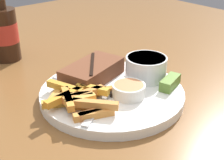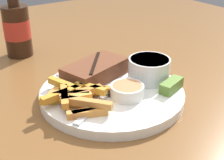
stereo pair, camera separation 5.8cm
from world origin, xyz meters
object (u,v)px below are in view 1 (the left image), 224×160
(pickle_spear, at_px, (170,82))
(beer_bottle, at_px, (4,31))
(dinner_plate, at_px, (112,94))
(fork_utensil, at_px, (99,107))
(dipping_sauce_cup, at_px, (129,90))
(knife_utensil, at_px, (94,88))
(steak_portion, at_px, (91,72))
(coleslaw_cup, at_px, (146,66))

(pickle_spear, bearing_deg, beer_bottle, 112.82)
(dinner_plate, xyz_separation_m, pickle_spear, (0.09, -0.07, 0.02))
(fork_utensil, bearing_deg, pickle_spear, -41.41)
(dinner_plate, xyz_separation_m, dipping_sauce_cup, (0.01, -0.04, 0.02))
(pickle_spear, xyz_separation_m, knife_utensil, (-0.12, 0.09, -0.01))
(pickle_spear, bearing_deg, fork_utensil, 168.82)
(dipping_sauce_cup, distance_m, pickle_spear, 0.09)
(steak_portion, distance_m, pickle_spear, 0.16)
(knife_utensil, bearing_deg, pickle_spear, -142.96)
(coleslaw_cup, relative_size, knife_utensil, 0.51)
(pickle_spear, relative_size, beer_bottle, 0.30)
(coleslaw_cup, height_order, pickle_spear, coleslaw_cup)
(coleslaw_cup, distance_m, pickle_spear, 0.06)
(pickle_spear, xyz_separation_m, beer_bottle, (-0.16, 0.38, 0.04))
(steak_portion, xyz_separation_m, beer_bottle, (-0.06, 0.25, 0.04))
(dinner_plate, distance_m, knife_utensil, 0.04)
(coleslaw_cup, height_order, knife_utensil, coleslaw_cup)
(knife_utensil, bearing_deg, fork_utensil, 132.32)
(dinner_plate, distance_m, steak_portion, 0.07)
(steak_portion, relative_size, dipping_sauce_cup, 2.37)
(coleslaw_cup, distance_m, dipping_sauce_cup, 0.09)
(steak_portion, xyz_separation_m, pickle_spear, (0.09, -0.13, -0.01))
(fork_utensil, distance_m, knife_utensil, 0.07)
(dipping_sauce_cup, relative_size, pickle_spear, 1.02)
(steak_portion, xyz_separation_m, coleslaw_cup, (0.09, -0.07, 0.01))
(dinner_plate, relative_size, steak_portion, 1.88)
(dipping_sauce_cup, xyz_separation_m, knife_utensil, (-0.03, 0.06, -0.01))
(pickle_spear, height_order, beer_bottle, beer_bottle)
(coleslaw_cup, xyz_separation_m, dipping_sauce_cup, (-0.08, -0.03, -0.01))
(coleslaw_cup, height_order, dipping_sauce_cup, coleslaw_cup)
(dipping_sauce_cup, xyz_separation_m, beer_bottle, (-0.08, 0.35, 0.04))
(dinner_plate, relative_size, knife_utensil, 1.67)
(dipping_sauce_cup, distance_m, beer_bottle, 0.36)
(steak_portion, height_order, knife_utensil, steak_portion)
(steak_portion, relative_size, beer_bottle, 0.72)
(steak_portion, bearing_deg, coleslaw_cup, -36.79)
(knife_utensil, bearing_deg, steak_portion, -44.49)
(dinner_plate, bearing_deg, steak_portion, 94.44)
(coleslaw_cup, xyz_separation_m, knife_utensil, (-0.11, 0.03, -0.02))
(coleslaw_cup, height_order, beer_bottle, beer_bottle)
(dinner_plate, bearing_deg, knife_utensil, 139.48)
(dinner_plate, distance_m, coleslaw_cup, 0.09)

